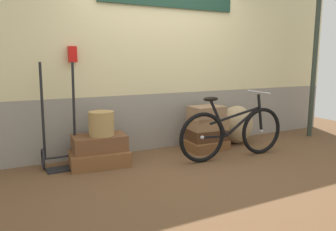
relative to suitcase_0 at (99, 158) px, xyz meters
name	(u,v)px	position (x,y,z in m)	size (l,w,h in m)	color
ground	(186,163)	(1.06, -0.36, -0.12)	(8.82, 5.20, 0.06)	brown
station_building	(158,60)	(1.07, 0.49, 1.23)	(6.82, 0.74, 2.63)	gray
suitcase_0	(99,158)	(0.00, 0.00, 0.00)	(0.73, 0.47, 0.18)	brown
suitcase_1	(99,143)	(0.02, 0.04, 0.19)	(0.66, 0.41, 0.20)	brown
suitcase_2	(206,145)	(1.62, 0.01, -0.02)	(0.59, 0.45, 0.14)	brown
suitcase_3	(206,135)	(1.64, 0.02, 0.13)	(0.52, 0.39, 0.16)	#4C2D19
suitcase_4	(207,123)	(1.65, 0.02, 0.30)	(0.54, 0.37, 0.18)	#9E754C
suitcase_5	(207,112)	(1.63, 0.01, 0.48)	(0.48, 0.36, 0.17)	#937051
wicker_basket	(101,124)	(0.04, 0.01, 0.44)	(0.32, 0.32, 0.30)	#A8844C
luggage_trolley	(61,143)	(-0.44, 0.13, 0.22)	(0.45, 0.35, 1.30)	black
burlap_sack	(236,125)	(2.27, 0.09, 0.21)	(0.54, 0.46, 0.61)	tan
bicycle	(233,132)	(1.70, -0.52, 0.26)	(1.63, 0.46, 0.90)	black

